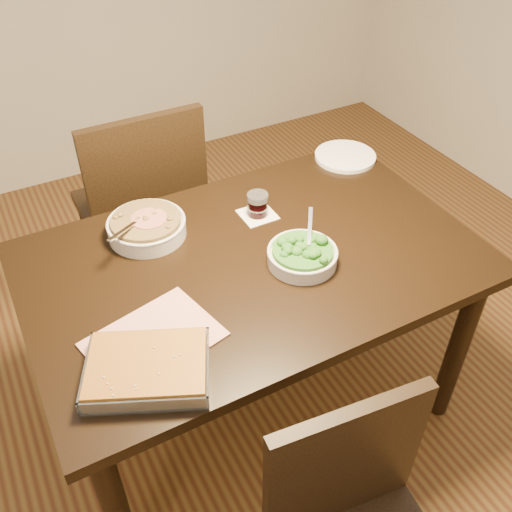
% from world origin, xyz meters
% --- Properties ---
extents(ground, '(4.00, 4.00, 0.00)m').
position_xyz_m(ground, '(0.00, 0.00, 0.00)').
color(ground, '#452513').
rests_on(ground, ground).
extents(table, '(1.40, 0.90, 0.75)m').
position_xyz_m(table, '(0.00, 0.00, 0.65)').
color(table, black).
rests_on(table, ground).
extents(magazine_a, '(0.38, 0.31, 0.01)m').
position_xyz_m(magazine_a, '(-0.39, -0.18, 0.75)').
color(magazine_a, '#C13E37').
rests_on(magazine_a, table).
extents(coaster, '(0.11, 0.11, 0.00)m').
position_xyz_m(coaster, '(0.12, 0.19, 0.75)').
color(coaster, white).
rests_on(coaster, table).
extents(stew_bowl, '(0.26, 0.26, 0.10)m').
position_xyz_m(stew_bowl, '(-0.25, 0.26, 0.78)').
color(stew_bowl, silver).
rests_on(stew_bowl, table).
extents(broccoli_bowl, '(0.22, 0.23, 0.09)m').
position_xyz_m(broccoli_bowl, '(0.12, -0.09, 0.78)').
color(broccoli_bowl, silver).
rests_on(broccoli_bowl, table).
extents(baking_dish, '(0.37, 0.33, 0.05)m').
position_xyz_m(baking_dish, '(-0.45, -0.28, 0.78)').
color(baking_dish, silver).
rests_on(baking_dish, table).
extents(wine_tumbler, '(0.07, 0.07, 0.08)m').
position_xyz_m(wine_tumbler, '(0.12, 0.19, 0.80)').
color(wine_tumbler, black).
rests_on(wine_tumbler, coaster).
extents(dinner_plate, '(0.24, 0.24, 0.02)m').
position_xyz_m(dinner_plate, '(0.60, 0.36, 0.76)').
color(dinner_plate, white).
rests_on(dinner_plate, table).
extents(chair_far, '(0.47, 0.47, 0.99)m').
position_xyz_m(chair_far, '(-0.13, 0.72, 0.55)').
color(chair_far, black).
rests_on(chair_far, ground).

